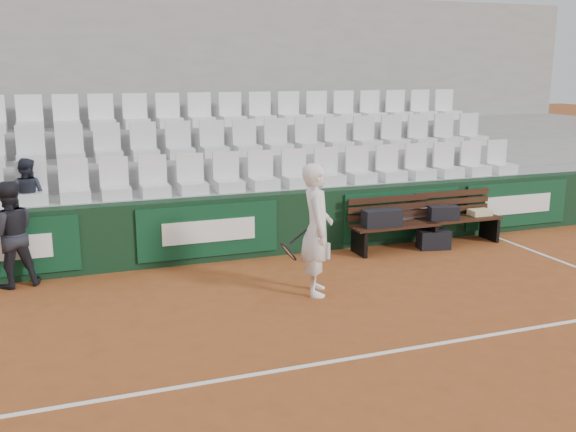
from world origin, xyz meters
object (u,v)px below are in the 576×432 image
Objects in this scene: bench_left at (394,238)px; bench_right at (458,230)px; sports_bag_left at (382,218)px; tennis_player at (317,230)px; sports_bag_ground at (434,239)px; spectator_c at (24,166)px; water_bottle_near at (328,251)px; ball_kid at (10,235)px; water_bottle_far at (432,243)px; sports_bag_right at (444,213)px.

bench_left and bench_right have the same top height.
tennis_player reaches higher than sports_bag_left.
spectator_c is (-6.31, 1.15, 1.41)m from sports_bag_ground.
tennis_player reaches higher than sports_bag_ground.
tennis_player is at bearing -119.31° from water_bottle_near.
sports_bag_ground is 0.35× the size of ball_kid.
water_bottle_near is 1.79m from tennis_player.
water_bottle_far is at bearing 25.90° from tennis_player.
tennis_player is (-2.70, -1.36, 0.73)m from sports_bag_ground.
spectator_c reaches higher than sports_bag_left.
water_bottle_near is at bearing -178.18° from sports_bag_left.
water_bottle_near is at bearing -177.76° from sports_bag_right.
sports_bag_ground is 6.58m from ball_kid.
spectator_c is (-5.37, 1.06, 0.98)m from sports_bag_left.
water_bottle_near is at bearing -173.74° from spectator_c.
bench_left is at bearing -177.32° from bench_right.
sports_bag_left is at bearing 39.38° from tennis_player.
sports_bag_ground is at bearing -164.49° from bench_right.
ball_kid is at bearing 156.05° from tennis_player.
sports_bag_right is 2.00× the size of water_bottle_far.
sports_bag_left reaches higher than water_bottle_far.
spectator_c reaches higher than ball_kid.
sports_bag_ground is 0.11m from water_bottle_far.
spectator_c is at bearing 171.26° from sports_bag_right.
sports_bag_left reaches higher than sports_bag_right.
sports_bag_right is at bearing 33.26° from water_bottle_far.
bench_left is 0.85× the size of tennis_player.
water_bottle_near is 1.04× the size of water_bottle_far.
water_bottle_far is (-0.07, -0.08, -0.03)m from sports_bag_ground.
bench_right is at bearing 2.57° from water_bottle_near.
water_bottle_far is at bearing -16.60° from bench_left.
bench_left is 1.29m from bench_right.
bench_left is at bearing 4.81° from sports_bag_left.
sports_bag_ground is 0.29× the size of tennis_player.
bench_left is at bearing 2.45° from water_bottle_near.
bench_left reaches higher than sports_bag_ground.
sports_bag_left is at bearing 1.82° from water_bottle_near.
water_bottle_far is (-0.33, -0.22, -0.44)m from sports_bag_right.
sports_bag_right is at bearing 2.57° from sports_bag_left.
tennis_player is at bearing 145.07° from ball_kid.
ball_kid is at bearing 176.37° from water_bottle_near.
sports_bag_right is at bearing 27.88° from sports_bag_ground.
spectator_c is (-5.62, 1.04, 1.34)m from bench_left.
ball_kid is at bearing 177.30° from sports_bag_left.
water_bottle_far is 3.02m from tennis_player.
spectator_c is at bearing 145.22° from tennis_player.
sports_bag_right is 6.81m from ball_kid.
bench_right is 7.16m from ball_kid.
sports_bag_right is at bearing 1.96° from bench_left.
water_bottle_far is 0.14× the size of tennis_player.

